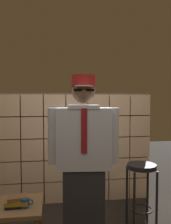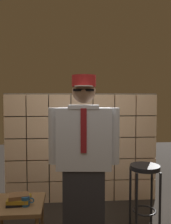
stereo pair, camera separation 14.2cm
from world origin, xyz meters
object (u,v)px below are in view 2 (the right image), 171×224
(bar_stool, at_px, (145,182))
(side_table, at_px, (18,209))
(book_stack, at_px, (19,199))
(coffee_mug, at_px, (26,201))
(standing_person, at_px, (84,161))

(bar_stool, height_order, side_table, bar_stool)
(book_stack, bearing_deg, coffee_mug, -31.48)
(standing_person, height_order, bar_stool, standing_person)
(side_table, relative_size, coffee_mug, 4.13)
(book_stack, bearing_deg, side_table, 121.64)
(coffee_mug, bearing_deg, side_table, 141.25)
(standing_person, distance_m, book_stack, 0.76)
(standing_person, height_order, side_table, standing_person)
(side_table, bearing_deg, standing_person, -7.06)
(book_stack, height_order, coffee_mug, book_stack)
(book_stack, xyz_separation_m, coffee_mug, (0.08, -0.05, -0.00))
(side_table, xyz_separation_m, book_stack, (0.02, -0.03, 0.11))
(side_table, xyz_separation_m, coffee_mug, (0.09, -0.08, 0.11))
(standing_person, distance_m, bar_stool, 0.87)
(standing_person, bearing_deg, coffee_mug, -175.43)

